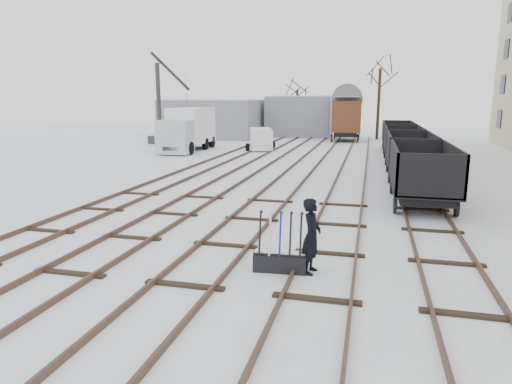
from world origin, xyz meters
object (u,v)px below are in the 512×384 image
crane (160,120)px  panel_van (261,139)px  freight_wagon_a (421,182)px  worker (312,236)px  box_van_wagon (347,115)px  ground_frame (280,260)px  lorry (188,129)px

crane → panel_van: bearing=7.8°
freight_wagon_a → crane: bearing=135.9°
worker → crane: (-18.09, 29.31, 1.27)m
worker → freight_wagon_a: size_ratio=0.32×
box_van_wagon → crane: bearing=-159.1°
panel_van → crane: bearing=148.0°
ground_frame → crane: crane is taller
lorry → crane: 7.18m
freight_wagon_a → lorry: bearing=136.7°
ground_frame → freight_wagon_a: size_ratio=0.26×
worker → ground_frame: bearing=104.1°
ground_frame → worker: (0.75, 0.10, 0.65)m
box_van_wagon → crane: crane is taller
box_van_wagon → lorry: bearing=-136.2°
freight_wagon_a → panel_van: size_ratio=1.36×
crane → lorry: bearing=-23.4°
worker → crane: 34.46m
worker → lorry: lorry is taller
lorry → crane: size_ratio=0.92×
box_van_wagon → panel_van: (-6.39, -10.26, -1.64)m
lorry → panel_van: lorry is taller
ground_frame → box_van_wagon: box_van_wagon is taller
panel_van → box_van_wagon: bearing=41.6°
lorry → panel_van: (5.55, 2.31, -0.87)m
ground_frame → lorry: 27.24m
ground_frame → freight_wagon_a: freight_wagon_a is taller
lorry → ground_frame: bearing=-64.6°
ground_frame → panel_van: (-6.88, 26.51, 0.62)m
ground_frame → panel_van: panel_van is taller
lorry → box_van_wagon: bearing=44.7°
worker → panel_van: 27.49m
lorry → crane: crane is taller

